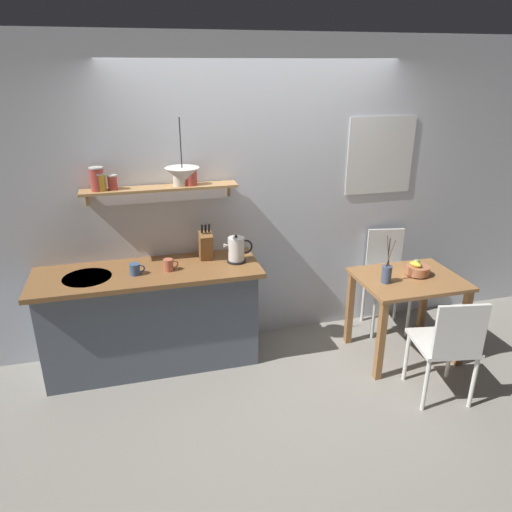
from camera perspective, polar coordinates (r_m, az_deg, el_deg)
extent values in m
plane|color=gray|center=(4.31, 2.19, -12.90)|extent=(14.00, 14.00, 0.00)
cube|color=silver|center=(4.36, 2.49, 7.17)|extent=(6.80, 0.10, 2.70)
cube|color=white|center=(4.62, 14.60, 11.47)|extent=(0.66, 0.01, 0.70)
cube|color=silver|center=(4.62, 14.57, 11.48)|extent=(0.60, 0.01, 0.64)
cube|color=slate|center=(4.22, -12.26, -7.41)|extent=(1.74, 0.52, 0.86)
cube|color=brown|center=(4.00, -12.75, -1.93)|extent=(1.83, 0.63, 0.04)
cylinder|color=#B7BABF|center=(4.00, -19.44, -2.47)|extent=(0.38, 0.38, 0.01)
cube|color=tan|center=(3.98, -11.31, 7.90)|extent=(1.26, 0.18, 0.02)
cube|color=#99754C|center=(4.09, -19.47, 6.53)|extent=(0.02, 0.06, 0.12)
cube|color=#99754C|center=(4.15, -3.30, 7.97)|extent=(0.02, 0.06, 0.12)
cylinder|color=#BC4238|center=(3.96, -18.36, 8.62)|extent=(0.11, 0.11, 0.18)
cylinder|color=silver|center=(3.94, -18.52, 9.92)|extent=(0.11, 0.11, 0.01)
cylinder|color=gold|center=(3.97, -18.15, 8.31)|extent=(0.10, 0.10, 0.13)
cylinder|color=silver|center=(3.95, -18.27, 9.28)|extent=(0.11, 0.11, 0.01)
cylinder|color=#BC4238|center=(3.96, -16.68, 8.32)|extent=(0.07, 0.07, 0.11)
cylinder|color=silver|center=(3.95, -16.77, 9.15)|extent=(0.08, 0.08, 0.01)
cylinder|color=beige|center=(3.98, -9.10, 9.03)|extent=(0.10, 0.10, 0.11)
cylinder|color=silver|center=(3.97, -9.15, 9.88)|extent=(0.11, 0.11, 0.01)
cylinder|color=#BC4238|center=(3.99, -7.77, 9.33)|extent=(0.10, 0.10, 0.14)
cylinder|color=silver|center=(3.97, -7.82, 10.39)|extent=(0.11, 0.11, 0.01)
cube|color=#9E6B3D|center=(4.32, 17.74, -2.64)|extent=(0.87, 0.68, 0.03)
cube|color=#9E6B3D|center=(4.09, 14.61, -9.74)|extent=(0.06, 0.06, 0.72)
cube|color=#9E6B3D|center=(4.49, 23.37, -7.91)|extent=(0.06, 0.06, 0.72)
cube|color=#9E6B3D|center=(4.53, 11.09, -6.09)|extent=(0.06, 0.06, 0.72)
cube|color=#9E6B3D|center=(4.90, 19.33, -4.77)|extent=(0.06, 0.06, 0.72)
cube|color=white|center=(4.01, 21.33, -9.59)|extent=(0.50, 0.50, 0.03)
cube|color=white|center=(3.75, 23.14, -8.24)|extent=(0.38, 0.09, 0.42)
cylinder|color=white|center=(4.35, 22.06, -10.76)|extent=(0.03, 0.03, 0.45)
cylinder|color=white|center=(4.20, 17.45, -11.33)|extent=(0.03, 0.03, 0.45)
cylinder|color=white|center=(4.08, 24.42, -13.51)|extent=(0.03, 0.03, 0.45)
cylinder|color=white|center=(3.92, 19.53, -14.26)|extent=(0.03, 0.03, 0.45)
cube|color=silver|center=(4.80, 15.38, -3.48)|extent=(0.46, 0.46, 0.03)
cube|color=silver|center=(4.86, 15.00, 0.29)|extent=(0.35, 0.09, 0.50)
cylinder|color=silver|center=(4.71, 13.79, -7.08)|extent=(0.03, 0.03, 0.45)
cylinder|color=silver|center=(4.83, 17.66, -6.79)|extent=(0.03, 0.03, 0.45)
cylinder|color=silver|center=(5.00, 12.64, -5.23)|extent=(0.03, 0.03, 0.45)
cylinder|color=silver|center=(5.10, 16.31, -5.00)|extent=(0.03, 0.03, 0.45)
cylinder|color=#BC704C|center=(4.38, 18.58, -2.09)|extent=(0.09, 0.09, 0.01)
cylinder|color=#BC704C|center=(4.37, 18.65, -1.59)|extent=(0.20, 0.20, 0.07)
ellipsoid|color=yellow|center=(4.33, 18.46, -0.94)|extent=(0.10, 0.13, 0.04)
sphere|color=#8EA84C|center=(4.36, 18.53, -0.78)|extent=(0.06, 0.06, 0.06)
cylinder|color=#475675|center=(4.13, 15.25, -2.12)|extent=(0.08, 0.08, 0.15)
cylinder|color=brown|center=(4.05, 15.43, 0.62)|extent=(0.06, 0.01, 0.27)
cylinder|color=brown|center=(4.06, 15.51, 0.45)|extent=(0.01, 0.02, 0.25)
cylinder|color=brown|center=(4.06, 15.72, 0.31)|extent=(0.06, 0.02, 0.23)
cylinder|color=black|center=(4.06, -2.34, -0.55)|extent=(0.16, 0.16, 0.02)
cylinder|color=white|center=(4.02, -2.36, 0.87)|extent=(0.14, 0.14, 0.20)
sphere|color=black|center=(3.98, -2.39, 2.36)|extent=(0.02, 0.02, 0.02)
cone|color=white|center=(3.99, -3.58, 1.28)|extent=(0.04, 0.04, 0.04)
torus|color=black|center=(4.04, -1.28, 1.10)|extent=(0.13, 0.02, 0.13)
cube|color=brown|center=(4.09, -6.00, 1.26)|extent=(0.11, 0.18, 0.25)
cylinder|color=black|center=(4.01, -6.45, 3.25)|extent=(0.02, 0.03, 0.08)
cylinder|color=black|center=(4.01, -6.03, 3.29)|extent=(0.02, 0.03, 0.08)
cylinder|color=black|center=(4.01, -5.60, 3.32)|extent=(0.02, 0.03, 0.08)
cylinder|color=#3D5B89|center=(3.92, -14.22, -1.55)|extent=(0.08, 0.08, 0.09)
torus|color=#3D5B89|center=(3.92, -13.51, -1.45)|extent=(0.06, 0.01, 0.06)
cylinder|color=#C6664C|center=(3.93, -10.38, -1.06)|extent=(0.08, 0.08, 0.10)
torus|color=#C6664C|center=(3.94, -9.70, -0.97)|extent=(0.07, 0.01, 0.07)
cylinder|color=black|center=(3.62, -8.97, 13.16)|extent=(0.01, 0.01, 0.36)
cone|color=silver|center=(3.66, -8.75, 9.51)|extent=(0.26, 0.26, 0.11)
sphere|color=white|center=(3.67, -8.72, 8.97)|extent=(0.04, 0.04, 0.04)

